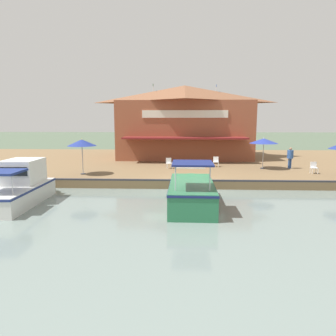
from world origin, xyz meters
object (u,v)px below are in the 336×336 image
(cafe_chair_under_first_umbrella, at_px, (216,161))
(motorboat_distant_upstream, at_px, (191,190))
(patio_umbrella_mid_patio_left, at_px, (82,143))
(cafe_chair_back_row_seat, at_px, (314,167))
(tree_behind_restaurant, at_px, (205,111))
(tree_downstream_bank, at_px, (169,122))
(motorboat_fourth_along, at_px, (22,187))
(waterfront_restaurant, at_px, (184,121))
(patio_umbrella_near_quay_edge, at_px, (264,141))
(cafe_chair_facing_river, at_px, (169,163))
(person_near_entrance, at_px, (290,155))

(cafe_chair_under_first_umbrella, height_order, motorboat_distant_upstream, motorboat_distant_upstream)
(patio_umbrella_mid_patio_left, bearing_deg, cafe_chair_back_row_seat, 93.59)
(cafe_chair_under_first_umbrella, distance_m, tree_behind_restaurant, 12.16)
(tree_downstream_bank, bearing_deg, motorboat_fourth_along, -16.98)
(waterfront_restaurant, xyz_separation_m, tree_downstream_bank, (-5.74, -1.85, -0.10))
(patio_umbrella_near_quay_edge, relative_size, motorboat_fourth_along, 0.41)
(cafe_chair_under_first_umbrella, bearing_deg, cafe_chair_facing_river, -75.03)
(waterfront_restaurant, xyz_separation_m, person_near_entrance, (8.25, 8.51, -2.78))
(tree_downstream_bank, bearing_deg, patio_umbrella_mid_patio_left, -17.80)
(cafe_chair_back_row_seat, xyz_separation_m, motorboat_distant_upstream, (6.55, -9.22, -0.33))
(cafe_chair_under_first_umbrella, height_order, person_near_entrance, person_near_entrance)
(cafe_chair_under_first_umbrella, xyz_separation_m, person_near_entrance, (0.67, 5.91, 0.60))
(patio_umbrella_mid_patio_left, height_order, cafe_chair_back_row_seat, patio_umbrella_mid_patio_left)
(cafe_chair_under_first_umbrella, height_order, tree_behind_restaurant, tree_behind_restaurant)
(motorboat_distant_upstream, distance_m, tree_downstream_bank, 23.27)
(tree_behind_restaurant, bearing_deg, cafe_chair_back_row_seat, 25.87)
(patio_umbrella_near_quay_edge, height_order, cafe_chair_back_row_seat, patio_umbrella_near_quay_edge)
(person_near_entrance, relative_size, tree_downstream_bank, 0.30)
(waterfront_restaurant, distance_m, tree_downstream_bank, 6.03)
(motorboat_fourth_along, bearing_deg, waterfront_restaurant, 152.86)
(waterfront_restaurant, relative_size, cafe_chair_facing_river, 16.52)
(waterfront_restaurant, xyz_separation_m, motorboat_distant_upstream, (17.15, 0.21, -3.71))
(motorboat_fourth_along, bearing_deg, cafe_chair_facing_river, 139.02)
(patio_umbrella_mid_patio_left, distance_m, patio_umbrella_near_quay_edge, 14.07)
(waterfront_restaurant, height_order, motorboat_fourth_along, waterfront_restaurant)
(tree_behind_restaurant, bearing_deg, motorboat_fourth_along, -28.41)
(motorboat_distant_upstream, bearing_deg, patio_umbrella_near_quay_edge, 145.02)
(patio_umbrella_near_quay_edge, distance_m, cafe_chair_back_row_seat, 4.19)
(patio_umbrella_near_quay_edge, xyz_separation_m, motorboat_distant_upstream, (8.66, -6.06, -2.11))
(cafe_chair_facing_river, relative_size, person_near_entrance, 0.50)
(patio_umbrella_mid_patio_left, xyz_separation_m, tree_behind_restaurant, (-15.36, 9.93, 2.74))
(cafe_chair_back_row_seat, distance_m, tree_behind_restaurant, 16.53)
(waterfront_restaurant, distance_m, motorboat_fourth_along, 19.85)
(motorboat_fourth_along, distance_m, tree_downstream_bank, 24.42)
(motorboat_distant_upstream, xyz_separation_m, tree_behind_restaurant, (-20.85, 2.28, 4.89))
(patio_umbrella_near_quay_edge, xyz_separation_m, cafe_chair_under_first_umbrella, (-0.91, -3.67, -1.77))
(waterfront_restaurant, height_order, tree_behind_restaurant, waterfront_restaurant)
(cafe_chair_back_row_seat, bearing_deg, cafe_chair_under_first_umbrella, -113.91)
(cafe_chair_facing_river, height_order, tree_downstream_bank, tree_downstream_bank)
(patio_umbrella_mid_patio_left, bearing_deg, tree_downstream_bank, 162.20)
(person_near_entrance, distance_m, tree_downstream_bank, 17.62)
(waterfront_restaurant, bearing_deg, tree_behind_restaurant, 145.98)
(patio_umbrella_near_quay_edge, distance_m, tree_behind_restaurant, 13.06)
(patio_umbrella_mid_patio_left, relative_size, motorboat_fourth_along, 0.43)
(patio_umbrella_near_quay_edge, bearing_deg, cafe_chair_under_first_umbrella, -103.90)
(patio_umbrella_near_quay_edge, relative_size, person_near_entrance, 1.46)
(patio_umbrella_mid_patio_left, distance_m, person_near_entrance, 16.35)
(tree_downstream_bank, bearing_deg, waterfront_restaurant, 17.84)
(cafe_chair_facing_river, relative_size, motorboat_fourth_along, 0.14)
(waterfront_restaurant, relative_size, patio_umbrella_near_quay_edge, 5.62)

